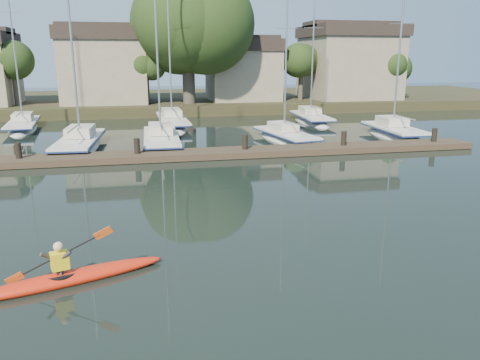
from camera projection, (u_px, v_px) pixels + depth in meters
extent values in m
plane|color=black|center=(248.00, 262.00, 12.87)|extent=(160.00, 160.00, 0.00)
ellipsoid|color=red|center=(69.00, 278.00, 11.69)|extent=(4.86, 2.15, 0.37)
cylinder|color=black|center=(61.00, 276.00, 11.58)|extent=(0.92, 0.92, 0.10)
imported|color=#2E292B|center=(60.00, 261.00, 11.48)|extent=(0.36, 0.45, 1.06)
cube|color=gold|center=(60.00, 261.00, 11.48)|extent=(0.49, 0.42, 0.44)
sphere|color=#D6B186|center=(58.00, 247.00, 11.39)|extent=(0.24, 0.24, 0.24)
cube|color=#423426|center=(192.00, 154.00, 26.06)|extent=(34.00, 2.00, 0.35)
cylinder|color=black|center=(19.00, 160.00, 24.25)|extent=(0.32, 0.32, 1.80)
cylinder|color=black|center=(137.00, 155.00, 25.44)|extent=(0.32, 0.32, 1.80)
cylinder|color=black|center=(245.00, 150.00, 26.63)|extent=(0.32, 0.32, 1.80)
cylinder|color=black|center=(343.00, 146.00, 27.82)|extent=(0.32, 0.32, 1.80)
cylinder|color=black|center=(433.00, 143.00, 29.01)|extent=(0.32, 0.32, 1.80)
ellipsoid|color=silver|center=(81.00, 154.00, 28.89)|extent=(2.79, 9.25, 2.04)
cube|color=silver|center=(79.00, 139.00, 28.64)|extent=(2.59, 7.60, 0.15)
cube|color=navy|center=(79.00, 140.00, 28.66)|extent=(2.68, 7.79, 0.09)
cube|color=#BCB6AC|center=(80.00, 131.00, 29.06)|extent=(1.65, 2.64, 0.59)
cylinder|color=#9EA0A5|center=(70.00, 28.00, 27.24)|extent=(0.13, 0.13, 12.90)
cylinder|color=#9EA0A5|center=(74.00, 128.00, 27.11)|extent=(0.29, 3.47, 0.09)
cylinder|color=#9EA0A5|center=(68.00, 0.00, 26.84)|extent=(1.72, 0.13, 0.03)
ellipsoid|color=silver|center=(162.00, 151.00, 30.02)|extent=(2.35, 9.55, 2.01)
cube|color=silver|center=(161.00, 136.00, 29.77)|extent=(2.22, 7.83, 0.15)
cube|color=navy|center=(161.00, 137.00, 29.79)|extent=(2.31, 8.02, 0.08)
cube|color=#BCB6AC|center=(160.00, 128.00, 30.21)|extent=(1.52, 2.68, 0.58)
cylinder|color=#9EA0A5|center=(156.00, 22.00, 28.27)|extent=(0.13, 0.13, 13.75)
cylinder|color=#9EA0A5|center=(161.00, 126.00, 28.20)|extent=(0.13, 3.62, 0.08)
ellipsoid|color=silver|center=(285.00, 146.00, 31.53)|extent=(3.33, 8.01, 1.85)
cube|color=silver|center=(286.00, 133.00, 31.30)|extent=(3.00, 6.61, 0.14)
cube|color=navy|center=(286.00, 134.00, 31.32)|extent=(3.10, 6.78, 0.08)
cube|color=#BCB6AC|center=(283.00, 126.00, 31.63)|extent=(1.71, 2.38, 0.53)
cylinder|color=#9EA0A5|center=(286.00, 49.00, 30.13)|extent=(0.12, 0.12, 10.69)
cylinder|color=#9EA0A5|center=(294.00, 123.00, 30.05)|extent=(0.58, 2.92, 0.08)
cylinder|color=#9EA0A5|center=(287.00, 28.00, 29.80)|extent=(1.54, 0.29, 0.03)
ellipsoid|color=silver|center=(393.00, 142.00, 33.18)|extent=(2.69, 7.92, 2.12)
cube|color=silver|center=(395.00, 128.00, 32.93)|extent=(2.51, 6.51, 0.16)
cube|color=navy|center=(394.00, 129.00, 32.95)|extent=(2.61, 6.67, 0.09)
cube|color=#BCB6AC|center=(392.00, 121.00, 33.27)|extent=(1.66, 2.26, 0.61)
cylinder|color=#9EA0A5|center=(400.00, 45.00, 31.70)|extent=(0.13, 0.13, 11.18)
cylinder|color=#9EA0A5|center=(404.00, 117.00, 31.58)|extent=(0.22, 2.97, 0.09)
cylinder|color=#9EA0A5|center=(402.00, 24.00, 31.36)|extent=(1.79, 0.11, 0.03)
ellipsoid|color=silver|center=(24.00, 133.00, 36.52)|extent=(3.12, 9.17, 1.90)
cube|color=silver|center=(22.00, 122.00, 36.29)|extent=(2.83, 7.55, 0.14)
cube|color=navy|center=(23.00, 123.00, 36.31)|extent=(2.93, 7.74, 0.08)
cube|color=#BCB6AC|center=(23.00, 116.00, 36.69)|extent=(1.68, 2.66, 0.55)
cylinder|color=#9EA0A5|center=(12.00, 34.00, 34.86)|extent=(0.12, 0.12, 12.98)
cylinder|color=#9EA0A5|center=(19.00, 114.00, 34.85)|extent=(0.47, 3.40, 0.08)
cylinder|color=#9EA0A5|center=(10.00, 12.00, 34.46)|extent=(1.59, 0.21, 0.03)
ellipsoid|color=silver|center=(173.00, 130.00, 38.56)|extent=(2.49, 10.65, 2.01)
cube|color=silver|center=(172.00, 118.00, 38.31)|extent=(2.34, 8.74, 0.15)
cube|color=navy|center=(172.00, 119.00, 38.33)|extent=(2.43, 8.95, 0.08)
cube|color=#BCB6AC|center=(171.00, 112.00, 38.81)|extent=(1.56, 3.00, 0.58)
cylinder|color=#9EA0A5|center=(168.00, 23.00, 36.70)|extent=(0.13, 0.13, 14.83)
cylinder|color=#9EA0A5|center=(174.00, 110.00, 36.60)|extent=(0.19, 4.03, 0.08)
ellipsoid|color=silver|center=(311.00, 126.00, 40.41)|extent=(2.71, 8.50, 1.99)
cube|color=silver|center=(311.00, 115.00, 40.17)|extent=(2.52, 6.99, 0.15)
cube|color=navy|center=(311.00, 116.00, 40.19)|extent=(2.61, 7.16, 0.08)
cube|color=#BCB6AC|center=(310.00, 110.00, 40.55)|extent=(1.61, 2.43, 0.58)
cylinder|color=#9EA0A5|center=(313.00, 45.00, 38.92)|extent=(0.13, 0.13, 11.52)
cylinder|color=#9EA0A5|center=(316.00, 107.00, 38.75)|extent=(0.28, 3.18, 0.08)
cylinder|color=#9EA0A5|center=(314.00, 28.00, 38.56)|extent=(1.67, 0.14, 0.03)
cube|color=#242D16|center=(164.00, 101.00, 54.37)|extent=(90.00, 24.00, 1.00)
cube|color=gray|center=(105.00, 72.00, 46.60)|extent=(8.00, 8.00, 6.00)
cube|color=#2E2521|center=(103.00, 34.00, 45.68)|extent=(8.40, 8.40, 1.20)
cube|color=gray|center=(242.00, 76.00, 49.51)|extent=(7.00, 7.00, 5.00)
cube|color=#2E2521|center=(242.00, 45.00, 48.71)|extent=(7.35, 7.35, 1.20)
cube|color=gray|center=(348.00, 68.00, 51.69)|extent=(9.00, 9.00, 6.50)
cube|color=#2E2521|center=(350.00, 31.00, 50.71)|extent=(9.45, 9.45, 1.20)
cylinder|color=#474239|center=(189.00, 77.00, 45.48)|extent=(1.20, 1.20, 5.00)
sphere|color=black|center=(187.00, 23.00, 44.20)|extent=(8.50, 8.50, 8.50)
cylinder|color=#474239|center=(16.00, 89.00, 43.51)|extent=(0.48, 0.48, 3.00)
sphere|color=black|center=(13.00, 62.00, 42.87)|extent=(3.40, 3.40, 3.40)
cylinder|color=#474239|center=(147.00, 89.00, 45.44)|extent=(0.38, 0.38, 2.80)
sphere|color=black|center=(146.00, 66.00, 44.88)|extent=(2.72, 2.72, 2.72)
cylinder|color=#474239|center=(301.00, 84.00, 49.51)|extent=(0.50, 0.50, 3.20)
sphere|color=black|center=(302.00, 59.00, 48.83)|extent=(3.57, 3.57, 3.57)
cylinder|color=#474239|center=(394.00, 87.00, 50.15)|extent=(0.41, 0.41, 2.60)
sphere|color=black|center=(396.00, 66.00, 49.60)|extent=(2.89, 2.89, 2.89)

